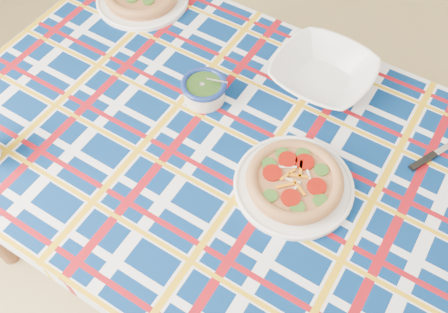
% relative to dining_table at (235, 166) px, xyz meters
% --- Properties ---
extents(dining_table, '(1.81, 1.53, 0.73)m').
position_rel_dining_table_xyz_m(dining_table, '(0.00, 0.00, 0.00)').
color(dining_table, brown).
rests_on(dining_table, floor).
extents(tablecloth, '(1.85, 1.57, 0.10)m').
position_rel_dining_table_xyz_m(tablecloth, '(-0.00, 0.00, 0.02)').
color(tablecloth, navy).
rests_on(tablecloth, dining_table).
extents(main_focaccia_plate, '(0.39, 0.39, 0.06)m').
position_rel_dining_table_xyz_m(main_focaccia_plate, '(0.15, -0.09, 0.10)').
color(main_focaccia_plate, '#A7643B').
rests_on(main_focaccia_plate, tablecloth).
extents(pesto_bowl, '(0.17, 0.17, 0.07)m').
position_rel_dining_table_xyz_m(pesto_bowl, '(-0.11, 0.16, 0.11)').
color(pesto_bowl, '#17340E').
rests_on(pesto_bowl, tablecloth).
extents(serving_bowl, '(0.37, 0.37, 0.07)m').
position_rel_dining_table_xyz_m(serving_bowl, '(0.21, 0.26, 0.11)').
color(serving_bowl, white).
rests_on(serving_bowl, tablecloth).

